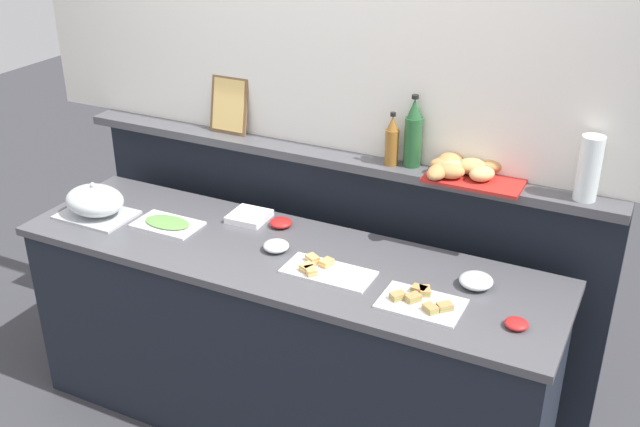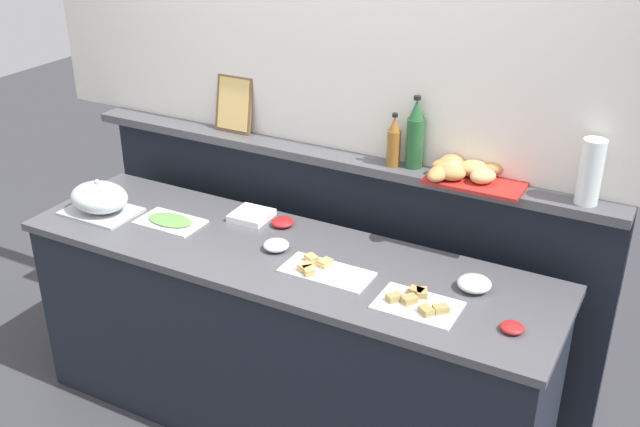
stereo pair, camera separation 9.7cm
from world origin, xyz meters
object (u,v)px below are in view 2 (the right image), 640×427
object	(u,v)px
sandwich_platter_side	(323,270)
bread_basket	(465,171)
glass_bowl_medium	(474,284)
wine_bottle_green	(415,135)
cold_cuts_platter	(170,221)
glass_bowl_large	(276,246)
water_carafe	(591,172)
napkin_stack	(252,215)
framed_picture	(234,104)
sandwich_platter_front	(418,304)
condiment_bowl_dark	(283,222)
vinegar_bottle_amber	(394,143)
serving_cloche	(99,199)
condiment_bowl_cream	(512,327)

from	to	relation	value
sandwich_platter_side	bread_basket	xyz separation A→B (m)	(0.40, 0.50, 0.33)
glass_bowl_medium	wine_bottle_green	size ratio (longest dim) A/B	0.42
sandwich_platter_side	cold_cuts_platter	size ratio (longest dim) A/B	1.23
glass_bowl_large	water_carafe	bearing A→B (deg)	20.37
napkin_stack	framed_picture	world-z (taller)	framed_picture
sandwich_platter_side	sandwich_platter_front	size ratio (longest dim) A/B	1.18
condiment_bowl_dark	vinegar_bottle_amber	bearing A→B (deg)	26.71
sandwich_platter_front	glass_bowl_large	xyz separation A→B (m)	(-0.69, 0.12, 0.01)
sandwich_platter_front	condiment_bowl_dark	bearing A→B (deg)	157.20
framed_picture	water_carafe	bearing A→B (deg)	-1.33
water_carafe	cold_cuts_platter	bearing A→B (deg)	-165.50
serving_cloche	glass_bowl_large	size ratio (longest dim) A/B	3.06
sandwich_platter_front	framed_picture	world-z (taller)	framed_picture
cold_cuts_platter	water_carafe	distance (m)	1.81
napkin_stack	framed_picture	size ratio (longest dim) A/B	0.62
serving_cloche	bread_basket	bearing A→B (deg)	17.80
framed_picture	condiment_bowl_cream	bearing A→B (deg)	-20.44
condiment_bowl_cream	water_carafe	xyz separation A→B (m)	(0.10, 0.54, 0.42)
sandwich_platter_side	glass_bowl_large	distance (m)	0.27
vinegar_bottle_amber	cold_cuts_platter	bearing A→B (deg)	-153.92
cold_cuts_platter	vinegar_bottle_amber	size ratio (longest dim) A/B	1.27
serving_cloche	water_carafe	bearing A→B (deg)	13.91
sandwich_platter_side	vinegar_bottle_amber	xyz separation A→B (m)	(0.08, 0.50, 0.40)
serving_cloche	glass_bowl_medium	size ratio (longest dim) A/B	2.55
vinegar_bottle_amber	wine_bottle_green	bearing A→B (deg)	18.92
cold_cuts_platter	napkin_stack	distance (m)	0.37
glass_bowl_medium	framed_picture	world-z (taller)	framed_picture
sandwich_platter_front	condiment_bowl_dark	world-z (taller)	same
glass_bowl_large	napkin_stack	world-z (taller)	glass_bowl_large
glass_bowl_large	sandwich_platter_front	bearing A→B (deg)	-10.09
wine_bottle_green	sandwich_platter_front	bearing A→B (deg)	-65.09
sandwich_platter_side	sandwich_platter_front	distance (m)	0.43
sandwich_platter_front	water_carafe	xyz separation A→B (m)	(0.46, 0.55, 0.42)
condiment_bowl_dark	wine_bottle_green	bearing A→B (deg)	25.51
water_carafe	bread_basket	bearing A→B (deg)	-179.48
sandwich_platter_side	wine_bottle_green	distance (m)	0.70
sandwich_platter_front	glass_bowl_large	distance (m)	0.70
napkin_stack	bread_basket	size ratio (longest dim) A/B	0.41
bread_basket	sandwich_platter_front	bearing A→B (deg)	-87.17
serving_cloche	condiment_bowl_dark	world-z (taller)	serving_cloche
serving_cloche	napkin_stack	xyz separation A→B (m)	(0.65, 0.29, -0.06)
wine_bottle_green	framed_picture	distance (m)	0.93
wine_bottle_green	vinegar_bottle_amber	world-z (taller)	wine_bottle_green
sandwich_platter_side	cold_cuts_platter	distance (m)	0.82
bread_basket	glass_bowl_medium	bearing A→B (deg)	-62.25
cold_cuts_platter	glass_bowl_large	world-z (taller)	glass_bowl_large
wine_bottle_green	vinegar_bottle_amber	xyz separation A→B (m)	(-0.08, -0.03, -0.04)
glass_bowl_medium	bread_basket	world-z (taller)	bread_basket
napkin_stack	wine_bottle_green	bearing A→B (deg)	20.14
wine_bottle_green	sandwich_platter_side	bearing A→B (deg)	-106.90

